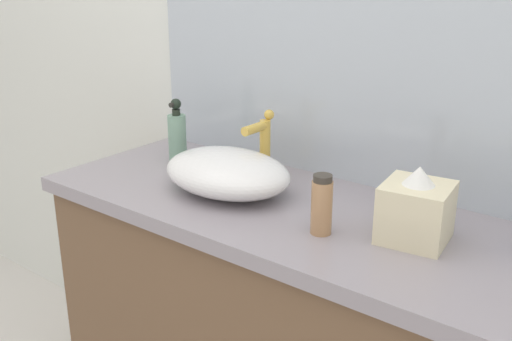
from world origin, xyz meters
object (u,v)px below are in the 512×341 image
(lotion_bottle, at_px, (177,136))
(tissue_box, at_px, (416,209))
(sink_basin, at_px, (227,172))
(perfume_bottle, at_px, (322,205))

(lotion_bottle, bearing_deg, tissue_box, -4.58)
(sink_basin, height_order, lotion_bottle, lotion_bottle)
(sink_basin, xyz_separation_m, lotion_bottle, (-0.28, 0.10, 0.03))
(perfume_bottle, distance_m, tissue_box, 0.20)
(perfume_bottle, height_order, tissue_box, tissue_box)
(perfume_bottle, bearing_deg, sink_basin, 169.44)
(sink_basin, height_order, perfume_bottle, perfume_bottle)
(sink_basin, height_order, tissue_box, tissue_box)
(sink_basin, distance_m, tissue_box, 0.50)
(sink_basin, xyz_separation_m, perfume_bottle, (0.32, -0.06, 0.01))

